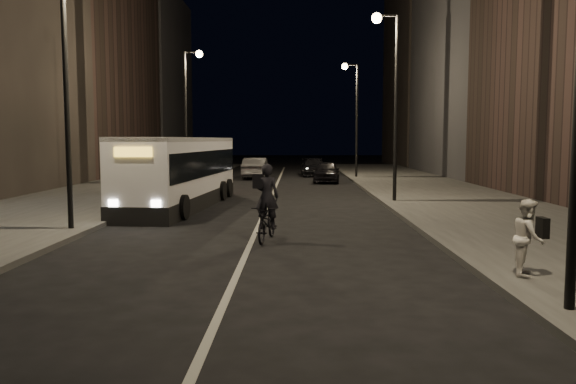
{
  "coord_description": "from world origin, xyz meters",
  "views": [
    {
      "loc": [
        1.26,
        -12.77,
        2.84
      ],
      "look_at": [
        1.04,
        1.56,
        1.5
      ],
      "focal_mm": 35.0,
      "sensor_mm": 36.0,
      "label": 1
    }
  ],
  "objects_px": {
    "streetlight_right_mid": "(390,81)",
    "city_bus": "(181,169)",
    "cyclist_on_bicycle": "(267,215)",
    "car_far": "(314,167)",
    "streetlight_left_near": "(74,54)",
    "streetlight_left_far": "(190,99)",
    "car_near": "(327,172)",
    "pedestrian_woman": "(528,237)",
    "streetlight_right_far": "(353,104)",
    "car_mid": "(256,168)"
  },
  "relations": [
    {
      "from": "car_near",
      "to": "pedestrian_woman",
      "type": "bearing_deg",
      "value": -79.67
    },
    {
      "from": "cyclist_on_bicycle",
      "to": "car_far",
      "type": "height_order",
      "value": "cyclist_on_bicycle"
    },
    {
      "from": "streetlight_right_mid",
      "to": "car_mid",
      "type": "relative_size",
      "value": 1.76
    },
    {
      "from": "pedestrian_woman",
      "to": "streetlight_right_mid",
      "type": "bearing_deg",
      "value": 23.84
    },
    {
      "from": "streetlight_right_mid",
      "to": "streetlight_left_near",
      "type": "relative_size",
      "value": 1.0
    },
    {
      "from": "cyclist_on_bicycle",
      "to": "car_far",
      "type": "distance_m",
      "value": 28.63
    },
    {
      "from": "streetlight_right_mid",
      "to": "car_mid",
      "type": "xyz_separation_m",
      "value": [
        -7.07,
        16.25,
        -4.6
      ]
    },
    {
      "from": "streetlight_right_far",
      "to": "streetlight_right_mid",
      "type": "bearing_deg",
      "value": -90.0
    },
    {
      "from": "streetlight_left_near",
      "to": "car_mid",
      "type": "xyz_separation_m",
      "value": [
        3.6,
        24.25,
        -4.6
      ]
    },
    {
      "from": "city_bus",
      "to": "car_mid",
      "type": "height_order",
      "value": "city_bus"
    },
    {
      "from": "streetlight_right_mid",
      "to": "streetlight_left_far",
      "type": "xyz_separation_m",
      "value": [
        -10.66,
        10.0,
        0.0
      ]
    },
    {
      "from": "streetlight_right_far",
      "to": "streetlight_left_far",
      "type": "xyz_separation_m",
      "value": [
        -10.66,
        -6.0,
        0.0
      ]
    },
    {
      "from": "cyclist_on_bicycle",
      "to": "streetlight_left_near",
      "type": "bearing_deg",
      "value": 177.86
    },
    {
      "from": "streetlight_left_far",
      "to": "city_bus",
      "type": "relative_size",
      "value": 0.74
    },
    {
      "from": "streetlight_right_mid",
      "to": "pedestrian_woman",
      "type": "xyz_separation_m",
      "value": [
        0.51,
        -13.77,
        -4.44
      ]
    },
    {
      "from": "streetlight_right_mid",
      "to": "city_bus",
      "type": "height_order",
      "value": "streetlight_right_mid"
    },
    {
      "from": "streetlight_left_far",
      "to": "city_bus",
      "type": "height_order",
      "value": "streetlight_left_far"
    },
    {
      "from": "streetlight_left_far",
      "to": "cyclist_on_bicycle",
      "type": "distance_m",
      "value": 20.6
    },
    {
      "from": "streetlight_right_mid",
      "to": "city_bus",
      "type": "bearing_deg",
      "value": -172.1
    },
    {
      "from": "city_bus",
      "to": "streetlight_right_mid",
      "type": "bearing_deg",
      "value": 12.54
    },
    {
      "from": "streetlight_right_mid",
      "to": "streetlight_left_near",
      "type": "distance_m",
      "value": 13.33
    },
    {
      "from": "streetlight_left_near",
      "to": "car_far",
      "type": "bearing_deg",
      "value": 73.79
    },
    {
      "from": "pedestrian_woman",
      "to": "car_mid",
      "type": "relative_size",
      "value": 0.33
    },
    {
      "from": "pedestrian_woman",
      "to": "car_mid",
      "type": "bearing_deg",
      "value": 35.9
    },
    {
      "from": "streetlight_left_far",
      "to": "pedestrian_woman",
      "type": "distance_m",
      "value": 26.63
    },
    {
      "from": "streetlight_left_far",
      "to": "car_near",
      "type": "height_order",
      "value": "streetlight_left_far"
    },
    {
      "from": "pedestrian_woman",
      "to": "car_mid",
      "type": "xyz_separation_m",
      "value": [
        -7.57,
        30.02,
        -0.16
      ]
    },
    {
      "from": "streetlight_right_far",
      "to": "pedestrian_woman",
      "type": "height_order",
      "value": "streetlight_right_far"
    },
    {
      "from": "city_bus",
      "to": "cyclist_on_bicycle",
      "type": "distance_m",
      "value": 8.99
    },
    {
      "from": "streetlight_left_far",
      "to": "streetlight_left_near",
      "type": "bearing_deg",
      "value": -90.0
    },
    {
      "from": "streetlight_left_far",
      "to": "car_near",
      "type": "bearing_deg",
      "value": 16.97
    },
    {
      "from": "car_mid",
      "to": "car_far",
      "type": "height_order",
      "value": "car_mid"
    },
    {
      "from": "cyclist_on_bicycle",
      "to": "streetlight_right_far",
      "type": "bearing_deg",
      "value": 88.86
    },
    {
      "from": "streetlight_left_far",
      "to": "pedestrian_woman",
      "type": "xyz_separation_m",
      "value": [
        11.17,
        -23.77,
        -4.44
      ]
    },
    {
      "from": "pedestrian_woman",
      "to": "car_mid",
      "type": "distance_m",
      "value": 30.96
    },
    {
      "from": "streetlight_right_far",
      "to": "car_near",
      "type": "xyz_separation_m",
      "value": [
        -2.06,
        -3.37,
        -4.65
      ]
    },
    {
      "from": "streetlight_right_far",
      "to": "cyclist_on_bicycle",
      "type": "bearing_deg",
      "value": -100.98
    },
    {
      "from": "city_bus",
      "to": "streetlight_right_far",
      "type": "bearing_deg",
      "value": 67.25
    },
    {
      "from": "city_bus",
      "to": "car_mid",
      "type": "relative_size",
      "value": 2.39
    },
    {
      "from": "car_mid",
      "to": "car_near",
      "type": "bearing_deg",
      "value": 145.63
    },
    {
      "from": "pedestrian_woman",
      "to": "car_near",
      "type": "bearing_deg",
      "value": 27.3
    },
    {
      "from": "streetlight_right_mid",
      "to": "streetlight_right_far",
      "type": "xyz_separation_m",
      "value": [
        0.0,
        16.0,
        0.0
      ]
    },
    {
      "from": "streetlight_left_far",
      "to": "car_mid",
      "type": "height_order",
      "value": "streetlight_left_far"
    },
    {
      "from": "pedestrian_woman",
      "to": "car_mid",
      "type": "height_order",
      "value": "pedestrian_woman"
    },
    {
      "from": "streetlight_right_far",
      "to": "streetlight_left_near",
      "type": "xyz_separation_m",
      "value": [
        -10.66,
        -24.0,
        0.0
      ]
    },
    {
      "from": "cyclist_on_bicycle",
      "to": "car_far",
      "type": "xyz_separation_m",
      "value": [
        2.17,
        28.55,
        -0.04
      ]
    },
    {
      "from": "city_bus",
      "to": "car_near",
      "type": "height_order",
      "value": "city_bus"
    },
    {
      "from": "cyclist_on_bicycle",
      "to": "car_mid",
      "type": "xyz_separation_m",
      "value": [
        -2.17,
        25.48,
        0.03
      ]
    },
    {
      "from": "car_far",
      "to": "streetlight_left_near",
      "type": "bearing_deg",
      "value": -107.83
    },
    {
      "from": "streetlight_right_far",
      "to": "pedestrian_woman",
      "type": "relative_size",
      "value": 5.34
    }
  ]
}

